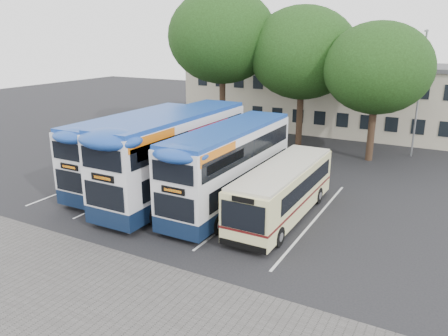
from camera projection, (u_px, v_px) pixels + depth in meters
ground at (204, 248)px, 18.60m from camera, size 120.00×120.00×0.00m
paving_strip at (82, 293)px, 15.32m from camera, size 40.00×6.00×0.01m
bay_lines at (193, 196)px, 24.51m from camera, size 14.12×11.00×0.01m
depot_building at (354, 97)px, 40.34m from camera, size 32.40×8.40×6.20m
lamp_post at (420, 88)px, 31.14m from camera, size 0.25×1.05×9.06m
tree_left at (222, 37)px, 34.90m from camera, size 8.75×8.75×12.29m
tree_mid at (303, 53)px, 33.51m from camera, size 8.33×8.33×10.91m
tree_right at (378, 68)px, 29.76m from camera, size 7.38×7.38×9.65m
bus_dd_left at (137, 147)px, 25.83m from camera, size 2.47×10.18×4.24m
bus_dd_mid at (176, 152)px, 23.82m from camera, size 2.72×11.22×4.68m
bus_dd_right at (230, 163)px, 22.55m from camera, size 2.48×10.22×4.26m
bus_single at (284, 188)px, 21.36m from camera, size 2.27×8.93×2.66m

